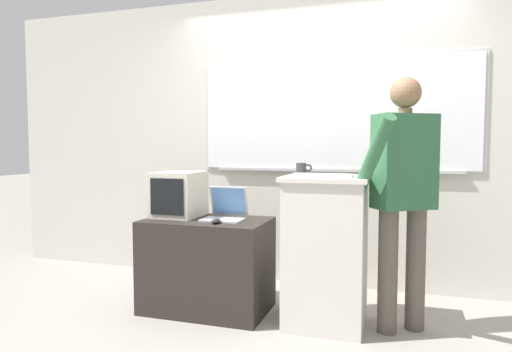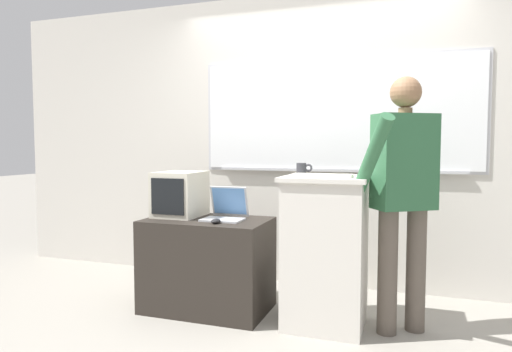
% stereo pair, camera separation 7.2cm
% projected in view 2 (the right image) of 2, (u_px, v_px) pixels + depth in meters
% --- Properties ---
extents(ground_plane, '(30.00, 30.00, 0.00)m').
position_uv_depth(ground_plane, '(275.00, 341.00, 2.95)').
color(ground_plane, gray).
extents(back_wall, '(6.40, 0.17, 2.62)m').
position_uv_depth(back_wall, '(319.00, 139.00, 4.12)').
color(back_wall, beige).
rests_on(back_wall, ground_plane).
extents(lectern_podium, '(0.58, 0.54, 1.05)m').
position_uv_depth(lectern_podium, '(326.00, 251.00, 3.18)').
color(lectern_podium, beige).
rests_on(lectern_podium, ground_plane).
extents(side_desk, '(0.93, 0.57, 0.70)m').
position_uv_depth(side_desk, '(208.00, 264.00, 3.50)').
color(side_desk, '#28231E').
rests_on(side_desk, ground_plane).
extents(person_presenter, '(0.56, 0.71, 1.72)m').
position_uv_depth(person_presenter, '(404.00, 187.00, 3.02)').
color(person_presenter, brown).
rests_on(person_presenter, ground_plane).
extents(laptop, '(0.30, 0.28, 0.25)m').
position_uv_depth(laptop, '(226.00, 209.00, 3.47)').
color(laptop, '#B7BABF').
rests_on(laptop, side_desk).
extents(wireless_keyboard, '(0.41, 0.13, 0.02)m').
position_uv_depth(wireless_keyboard, '(322.00, 175.00, 3.08)').
color(wireless_keyboard, beige).
rests_on(wireless_keyboard, lectern_podium).
extents(computer_mouse_by_laptop, '(0.06, 0.10, 0.03)m').
position_uv_depth(computer_mouse_by_laptop, '(216.00, 221.00, 3.28)').
color(computer_mouse_by_laptop, black).
rests_on(computer_mouse_by_laptop, side_desk).
extents(crt_monitor, '(0.34, 0.40, 0.35)m').
position_uv_depth(crt_monitor, '(180.00, 194.00, 3.62)').
color(crt_monitor, beige).
rests_on(crt_monitor, side_desk).
extents(coffee_mug, '(0.12, 0.07, 0.08)m').
position_uv_depth(coffee_mug, '(302.00, 168.00, 3.40)').
color(coffee_mug, '#333338').
rests_on(coffee_mug, lectern_podium).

